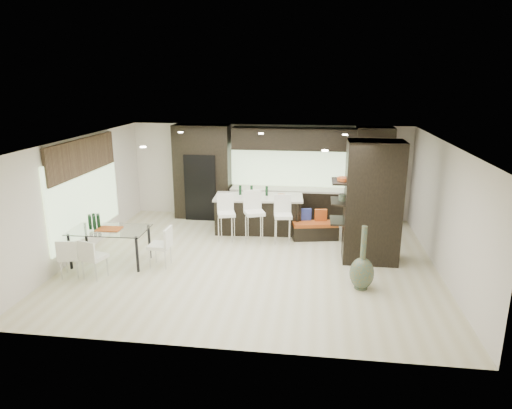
# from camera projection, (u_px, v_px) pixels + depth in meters

# --- Properties ---
(ground) EXTENTS (8.00, 8.00, 0.00)m
(ground) POSITION_uv_depth(u_px,v_px,m) (252.00, 261.00, 10.27)
(ground) COLOR beige
(ground) RESTS_ON ground
(back_wall) EXTENTS (8.00, 0.02, 2.70)m
(back_wall) POSITION_uv_depth(u_px,v_px,m) (269.00, 171.00, 13.25)
(back_wall) COLOR silver
(back_wall) RESTS_ON ground
(left_wall) EXTENTS (0.02, 7.00, 2.70)m
(left_wall) POSITION_uv_depth(u_px,v_px,m) (79.00, 197.00, 10.42)
(left_wall) COLOR silver
(left_wall) RESTS_ON ground
(right_wall) EXTENTS (0.02, 7.00, 2.70)m
(right_wall) POSITION_uv_depth(u_px,v_px,m) (444.00, 210.00, 9.39)
(right_wall) COLOR silver
(right_wall) RESTS_ON ground
(ceiling) EXTENTS (8.00, 7.00, 0.02)m
(ceiling) POSITION_uv_depth(u_px,v_px,m) (252.00, 141.00, 9.54)
(ceiling) COLOR white
(ceiling) RESTS_ON ground
(window_left) EXTENTS (0.04, 3.20, 1.90)m
(window_left) POSITION_uv_depth(u_px,v_px,m) (85.00, 195.00, 10.61)
(window_left) COLOR #B2D199
(window_left) RESTS_ON left_wall
(window_back) EXTENTS (3.40, 0.04, 1.20)m
(window_back) POSITION_uv_depth(u_px,v_px,m) (290.00, 165.00, 13.08)
(window_back) COLOR #B2D199
(window_back) RESTS_ON back_wall
(stone_accent) EXTENTS (0.08, 3.00, 0.80)m
(stone_accent) POSITION_uv_depth(u_px,v_px,m) (83.00, 156.00, 10.36)
(stone_accent) COLOR brown
(stone_accent) RESTS_ON left_wall
(ceiling_spots) EXTENTS (4.00, 3.00, 0.02)m
(ceiling_spots) POSITION_uv_depth(u_px,v_px,m) (254.00, 140.00, 9.79)
(ceiling_spots) COLOR white
(ceiling_spots) RESTS_ON ceiling
(back_cabinetry) EXTENTS (6.80, 0.68, 2.70)m
(back_cabinetry) POSITION_uv_depth(u_px,v_px,m) (286.00, 174.00, 12.87)
(back_cabinetry) COLOR black
(back_cabinetry) RESTS_ON ground
(refrigerator) EXTENTS (0.90, 0.68, 1.90)m
(refrigerator) POSITION_uv_depth(u_px,v_px,m) (203.00, 186.00, 13.24)
(refrigerator) COLOR black
(refrigerator) RESTS_ON ground
(partition_column) EXTENTS (1.20, 0.80, 2.70)m
(partition_column) POSITION_uv_depth(u_px,v_px,m) (373.00, 202.00, 9.96)
(partition_column) COLOR black
(partition_column) RESTS_ON ground
(kitchen_island) EXTENTS (2.38, 1.15, 0.96)m
(kitchen_island) POSITION_uv_depth(u_px,v_px,m) (259.00, 214.00, 12.14)
(kitchen_island) COLOR black
(kitchen_island) RESTS_ON ground
(stool_left) EXTENTS (0.53, 0.53, 0.95)m
(stool_left) POSITION_uv_depth(u_px,v_px,m) (226.00, 222.00, 11.46)
(stool_left) COLOR white
(stool_left) RESTS_ON ground
(stool_mid) EXTENTS (0.59, 0.59, 1.04)m
(stool_mid) POSITION_uv_depth(u_px,v_px,m) (254.00, 222.00, 11.34)
(stool_mid) COLOR white
(stool_mid) RESTS_ON ground
(stool_right) EXTENTS (0.49, 0.49, 0.96)m
(stool_right) POSITION_uv_depth(u_px,v_px,m) (283.00, 224.00, 11.27)
(stool_right) COLOR white
(stool_right) RESTS_ON ground
(bench) EXTENTS (1.21, 0.65, 0.44)m
(bench) POSITION_uv_depth(u_px,v_px,m) (315.00, 231.00, 11.61)
(bench) COLOR black
(bench) RESTS_ON ground
(floor_vase) EXTENTS (0.51, 0.51, 1.28)m
(floor_vase) POSITION_uv_depth(u_px,v_px,m) (363.00, 258.00, 8.75)
(floor_vase) COLOR #44523A
(floor_vase) RESTS_ON ground
(dining_table) EXTENTS (1.67, 0.97, 0.79)m
(dining_table) POSITION_uv_depth(u_px,v_px,m) (111.00, 246.00, 10.03)
(dining_table) COLOR white
(dining_table) RESTS_ON ground
(chair_near) EXTENTS (0.52, 0.52, 0.78)m
(chair_near) POSITION_uv_depth(u_px,v_px,m) (95.00, 260.00, 9.31)
(chair_near) COLOR white
(chair_near) RESTS_ON ground
(chair_far) EXTENTS (0.49, 0.49, 0.77)m
(chair_far) POSITION_uv_depth(u_px,v_px,m) (71.00, 259.00, 9.38)
(chair_far) COLOR white
(chair_far) RESTS_ON ground
(chair_end) EXTENTS (0.46, 0.46, 0.82)m
(chair_end) POSITION_uv_depth(u_px,v_px,m) (160.00, 248.00, 9.88)
(chair_end) COLOR white
(chair_end) RESTS_ON ground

